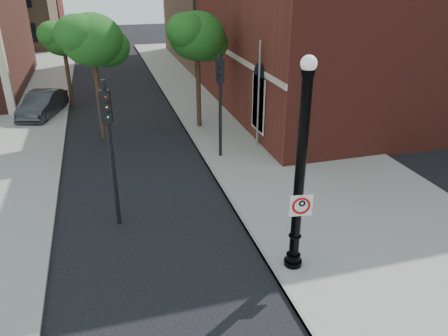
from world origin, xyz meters
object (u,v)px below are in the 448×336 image
object	(u,v)px
no_parking_sign	(301,205)
traffic_signal_left	(109,131)
parked_car	(43,104)
traffic_signal_right	(220,89)
lamppost	(299,181)

from	to	relation	value
no_parking_sign	traffic_signal_left	size ratio (longest dim) A/B	0.13
no_parking_sign	parked_car	bearing A→B (deg)	124.64
traffic_signal_left	traffic_signal_right	bearing A→B (deg)	58.27
parked_car	traffic_signal_left	distance (m)	13.68
lamppost	traffic_signal_left	world-z (taller)	lamppost
traffic_signal_left	traffic_signal_right	xyz separation A→B (m)	(4.71, 4.37, -0.11)
parked_car	traffic_signal_right	world-z (taller)	traffic_signal_right
lamppost	traffic_signal_right	size ratio (longest dim) A/B	1.28
parked_car	no_parking_sign	bearing A→B (deg)	-47.69
traffic_signal_left	lamppost	bearing A→B (deg)	-24.18
traffic_signal_left	traffic_signal_right	distance (m)	6.43
parked_car	traffic_signal_left	world-z (taller)	traffic_signal_left
lamppost	traffic_signal_right	bearing A→B (deg)	88.96
no_parking_sign	traffic_signal_right	world-z (taller)	traffic_signal_right
no_parking_sign	traffic_signal_left	world-z (taller)	traffic_signal_left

